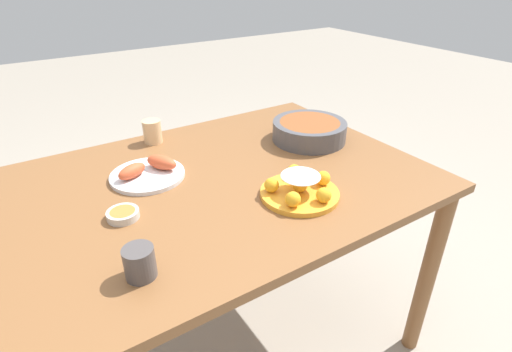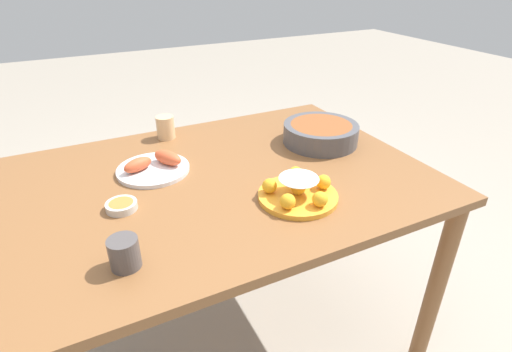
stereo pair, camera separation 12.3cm
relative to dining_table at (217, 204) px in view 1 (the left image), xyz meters
name	(u,v)px [view 1 (the left image)]	position (x,y,z in m)	size (l,w,h in m)	color
ground_plane	(225,339)	(0.00, 0.00, -0.68)	(12.00, 12.00, 0.00)	#9E9384
dining_table	(217,204)	(0.00, 0.00, 0.00)	(1.36, 0.96, 0.77)	brown
cake_plate	(300,189)	(0.17, -0.23, 0.12)	(0.24, 0.24, 0.08)	gold
serving_bowl	(309,130)	(0.46, 0.08, 0.14)	(0.29, 0.29, 0.08)	#4C4C51
sauce_bowl	(123,214)	(-0.32, -0.06, 0.11)	(0.09, 0.09, 0.02)	beige
seafood_platter	(148,172)	(-0.18, 0.13, 0.12)	(0.24, 0.24, 0.06)	silver
cup_near	(140,263)	(-0.35, -0.31, 0.14)	(0.07, 0.07, 0.08)	#4C4747
cup_far	(152,132)	(-0.06, 0.39, 0.14)	(0.07, 0.07, 0.09)	#DBB27F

